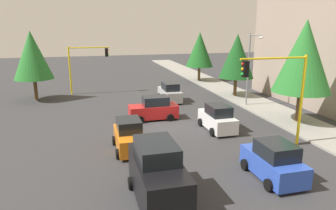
# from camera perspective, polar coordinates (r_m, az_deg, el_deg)

# --- Properties ---
(ground_plane) EXTENTS (120.00, 120.00, 0.00)m
(ground_plane) POSITION_cam_1_polar(r_m,az_deg,el_deg) (24.51, -0.49, -3.86)
(ground_plane) COLOR #353538
(sidewalk_kerb) EXTENTS (80.00, 4.00, 0.15)m
(sidewalk_kerb) POSITION_cam_1_polar(r_m,az_deg,el_deg) (32.89, 15.25, 0.53)
(sidewalk_kerb) COLOR gray
(sidewalk_kerb) RESTS_ON ground
(traffic_signal_far_right) EXTENTS (0.36, 4.59, 5.40)m
(traffic_signal_far_right) POSITION_cam_1_polar(r_m,az_deg,el_deg) (36.75, -14.76, 7.94)
(traffic_signal_far_right) COLOR yellow
(traffic_signal_far_right) RESTS_ON ground
(traffic_signal_near_left) EXTENTS (0.36, 4.59, 5.91)m
(traffic_signal_near_left) POSITION_cam_1_polar(r_m,az_deg,el_deg) (20.47, 19.68, 3.67)
(traffic_signal_near_left) COLOR yellow
(traffic_signal_near_left) RESTS_ON ground
(street_lamp_curbside) EXTENTS (2.15, 0.28, 7.00)m
(street_lamp_curbside) POSITION_cam_1_polar(r_m,az_deg,el_deg) (30.33, 14.95, 7.62)
(street_lamp_curbside) COLOR slate
(street_lamp_curbside) RESTS_ON ground
(tree_roadside_mid) EXTENTS (3.75, 3.75, 6.83)m
(tree_roadside_mid) POSITION_cam_1_polar(r_m,az_deg,el_deg) (34.53, 12.52, 8.75)
(tree_roadside_mid) COLOR brown
(tree_roadside_mid) RESTS_ON ground
(tree_roadside_far) EXTENTS (3.73, 3.73, 6.79)m
(tree_roadside_far) POSITION_cam_1_polar(r_m,az_deg,el_deg) (43.45, 5.82, 10.08)
(tree_roadside_far) COLOR brown
(tree_roadside_far) RESTS_ON ground
(tree_opposite_side) EXTENTS (3.94, 3.94, 7.19)m
(tree_opposite_side) POSITION_cam_1_polar(r_m,az_deg,el_deg) (35.06, -23.67, 8.37)
(tree_opposite_side) COLOR brown
(tree_opposite_side) RESTS_ON ground
(tree_roadside_near) EXTENTS (4.46, 4.46, 8.16)m
(tree_roadside_near) POSITION_cam_1_polar(r_m,az_deg,el_deg) (26.32, 23.65, 8.15)
(tree_roadside_near) COLOR brown
(tree_roadside_near) RESTS_ON ground
(delivery_van_black) EXTENTS (4.80, 2.22, 2.77)m
(delivery_van_black) POSITION_cam_1_polar(r_m,az_deg,el_deg) (14.01, -1.94, -12.83)
(delivery_van_black) COLOR black
(delivery_van_black) RESTS_ON ground
(car_orange) EXTENTS (3.70, 1.96, 1.98)m
(car_orange) POSITION_cam_1_polar(r_m,az_deg,el_deg) (19.84, -7.10, -5.72)
(car_orange) COLOR orange
(car_orange) RESTS_ON ground
(car_red) EXTENTS (1.96, 4.03, 1.98)m
(car_red) POSITION_cam_1_polar(r_m,az_deg,el_deg) (26.01, -2.61, -0.72)
(car_red) COLOR red
(car_red) RESTS_ON ground
(car_blue) EXTENTS (3.76, 2.11, 1.98)m
(car_blue) POSITION_cam_1_polar(r_m,az_deg,el_deg) (17.10, 18.81, -9.82)
(car_blue) COLOR blue
(car_blue) RESTS_ON ground
(car_white) EXTENTS (3.87, 1.96, 1.98)m
(car_white) POSITION_cam_1_polar(r_m,az_deg,el_deg) (23.63, 9.04, -2.47)
(car_white) COLOR white
(car_white) RESTS_ON ground
(car_silver) EXTENTS (4.12, 1.94, 1.98)m
(car_silver) POSITION_cam_1_polar(r_m,az_deg,el_deg) (32.26, 0.34, 2.28)
(car_silver) COLOR #B2B5BA
(car_silver) RESTS_ON ground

